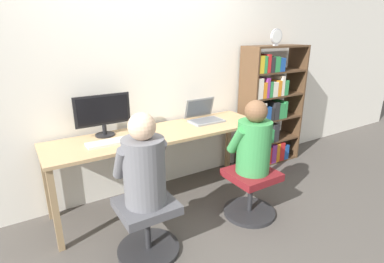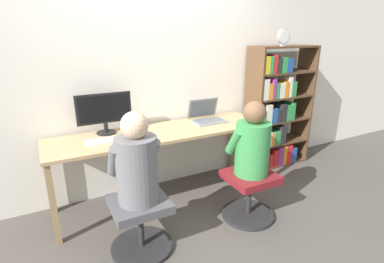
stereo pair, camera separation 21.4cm
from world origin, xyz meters
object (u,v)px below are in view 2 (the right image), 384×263
at_px(office_chair_left, 141,222).
at_px(desk_clock, 284,37).
at_px(office_chair_right, 249,193).
at_px(person_at_laptop, 252,143).
at_px(bookshelf, 275,114).
at_px(desktop_monitor, 104,112).
at_px(person_at_monitor, 137,163).
at_px(keyboard, 109,140).
at_px(laptop, 207,117).

bearing_deg(office_chair_left, desk_clock, 19.12).
relative_size(office_chair_right, person_at_laptop, 0.74).
distance_m(person_at_laptop, bookshelf, 1.29).
xyz_separation_m(desktop_monitor, person_at_monitor, (0.04, -0.84, -0.21)).
height_order(desktop_monitor, person_at_monitor, person_at_monitor).
bearing_deg(desk_clock, keyboard, -177.41).
relative_size(keyboard, desk_clock, 2.07).
bearing_deg(laptop, person_at_monitor, -144.46).
relative_size(office_chair_left, person_at_monitor, 0.71).
bearing_deg(keyboard, bookshelf, 4.64).
bearing_deg(office_chair_right, keyboard, 150.70).
xyz_separation_m(office_chair_left, bookshelf, (2.07, 0.78, 0.45)).
height_order(laptop, desk_clock, desk_clock).
xyz_separation_m(person_at_monitor, bookshelf, (2.07, 0.78, -0.07)).
bearing_deg(keyboard, person_at_laptop, -29.12).
bearing_deg(person_at_monitor, laptop, 35.54).
height_order(bookshelf, desk_clock, desk_clock).
distance_m(office_chair_right, desk_clock, 1.85).
xyz_separation_m(keyboard, desk_clock, (2.09, 0.09, 0.88)).
relative_size(person_at_laptop, desk_clock, 3.50).
height_order(desktop_monitor, laptop, desktop_monitor).
bearing_deg(office_chair_right, desktop_monitor, 141.77).
bearing_deg(office_chair_left, person_at_monitor, 90.00).
xyz_separation_m(keyboard, office_chair_left, (0.07, -0.61, -0.52)).
relative_size(desktop_monitor, bookshelf, 0.34).
height_order(desktop_monitor, keyboard, desktop_monitor).
distance_m(office_chair_right, bookshelf, 1.37).
height_order(office_chair_right, desk_clock, desk_clock).
distance_m(keyboard, office_chair_left, 0.80).
bearing_deg(office_chair_left, laptop, 35.73).
height_order(person_at_monitor, person_at_laptop, person_at_monitor).
xyz_separation_m(laptop, person_at_monitor, (-1.05, -0.75, -0.04)).
distance_m(desktop_monitor, desk_clock, 2.18).
distance_m(desktop_monitor, office_chair_right, 1.59).
xyz_separation_m(desktop_monitor, person_at_laptop, (1.11, -0.87, -0.22)).
xyz_separation_m(desktop_monitor, office_chair_right, (1.11, -0.87, -0.73)).
bearing_deg(person_at_laptop, bookshelf, 38.91).
bearing_deg(office_chair_right, desk_clock, 37.48).
bearing_deg(desk_clock, office_chair_left, -160.88).
distance_m(office_chair_right, person_at_laptop, 0.51).
bearing_deg(laptop, office_chair_right, -88.37).
relative_size(office_chair_left, person_at_laptop, 0.74).
relative_size(office_chair_left, desk_clock, 2.58).
height_order(keyboard, office_chair_right, keyboard).
relative_size(desktop_monitor, laptop, 1.43).
distance_m(laptop, person_at_monitor, 1.29).
relative_size(desktop_monitor, office_chair_left, 1.03).
xyz_separation_m(laptop, office_chair_left, (-1.05, -0.75, -0.56)).
bearing_deg(bookshelf, keyboard, -175.36).
xyz_separation_m(laptop, person_at_laptop, (0.02, -0.78, -0.06)).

